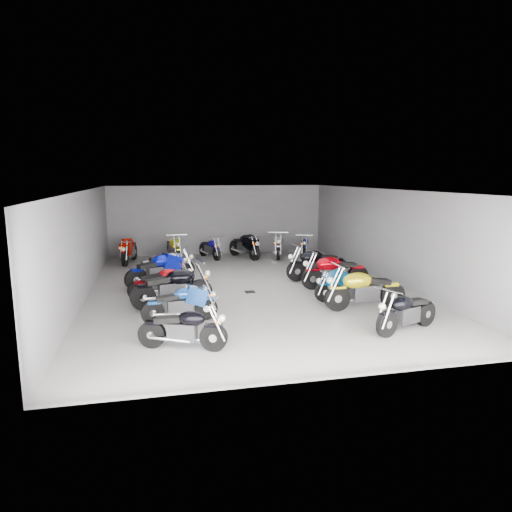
# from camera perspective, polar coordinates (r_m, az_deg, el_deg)

# --- Properties ---
(ground) EXTENTS (14.00, 14.00, 0.00)m
(ground) POSITION_cam_1_polar(r_m,az_deg,el_deg) (15.03, -1.14, -4.06)
(ground) COLOR #9E9B96
(ground) RESTS_ON ground
(wall_back) EXTENTS (10.00, 0.10, 3.20)m
(wall_back) POSITION_cam_1_polar(r_m,az_deg,el_deg) (21.59, -4.81, 4.53)
(wall_back) COLOR gray
(wall_back) RESTS_ON ground
(wall_left) EXTENTS (0.10, 14.00, 3.20)m
(wall_left) POSITION_cam_1_polar(r_m,az_deg,el_deg) (14.61, -20.78, 1.27)
(wall_left) COLOR gray
(wall_left) RESTS_ON ground
(wall_right) EXTENTS (0.10, 14.00, 3.20)m
(wall_right) POSITION_cam_1_polar(r_m,az_deg,el_deg) (16.44, 16.21, 2.44)
(wall_right) COLOR gray
(wall_right) RESTS_ON ground
(ceiling) EXTENTS (10.00, 14.00, 0.04)m
(ceiling) POSITION_cam_1_polar(r_m,az_deg,el_deg) (14.59, -1.18, 8.31)
(ceiling) COLOR black
(ceiling) RESTS_ON wall_back
(drain_grate) EXTENTS (0.32, 0.32, 0.01)m
(drain_grate) POSITION_cam_1_polar(r_m,az_deg,el_deg) (14.56, -0.75, -4.50)
(drain_grate) COLOR black
(drain_grate) RESTS_ON ground
(motorcycle_left_a) EXTENTS (1.87, 0.81, 0.86)m
(motorcycle_left_a) POSITION_cam_1_polar(r_m,az_deg,el_deg) (9.89, -9.06, -8.90)
(motorcycle_left_a) COLOR black
(motorcycle_left_a) RESTS_ON ground
(motorcycle_left_b) EXTENTS (1.94, 0.42, 0.85)m
(motorcycle_left_b) POSITION_cam_1_polar(r_m,az_deg,el_deg) (11.72, -9.39, -5.92)
(motorcycle_left_b) COLOR black
(motorcycle_left_b) RESTS_ON ground
(motorcycle_left_c) EXTENTS (2.32, 0.59, 1.03)m
(motorcycle_left_c) POSITION_cam_1_polar(r_m,az_deg,el_deg) (13.06, -10.32, -3.86)
(motorcycle_left_c) COLOR black
(motorcycle_left_c) RESTS_ON ground
(motorcycle_left_d) EXTENTS (1.99, 0.65, 0.89)m
(motorcycle_left_d) POSITION_cam_1_polar(r_m,az_deg,el_deg) (14.00, -11.63, -3.27)
(motorcycle_left_d) COLOR black
(motorcycle_left_d) RESTS_ON ground
(motorcycle_left_e) EXTENTS (2.14, 1.10, 1.01)m
(motorcycle_left_e) POSITION_cam_1_polar(r_m,az_deg,el_deg) (15.52, -12.06, -1.75)
(motorcycle_left_e) COLOR black
(motorcycle_left_e) RESTS_ON ground
(motorcycle_left_f) EXTENTS (2.03, 0.59, 0.90)m
(motorcycle_left_f) POSITION_cam_1_polar(r_m,az_deg,el_deg) (16.85, -11.04, -0.99)
(motorcycle_left_f) COLOR black
(motorcycle_left_f) RESTS_ON ground
(motorcycle_right_a) EXTENTS (1.94, 0.89, 0.90)m
(motorcycle_right_a) POSITION_cam_1_polar(r_m,az_deg,el_deg) (11.41, 18.29, -6.62)
(motorcycle_right_a) COLOR black
(motorcycle_right_a) RESTS_ON ground
(motorcycle_right_b) EXTENTS (2.34, 0.46, 1.03)m
(motorcycle_right_b) POSITION_cam_1_polar(r_m,az_deg,el_deg) (12.92, 13.38, -4.11)
(motorcycle_right_b) COLOR black
(motorcycle_right_b) RESTS_ON ground
(motorcycle_right_c) EXTENTS (1.95, 0.40, 0.86)m
(motorcycle_right_c) POSITION_cam_1_polar(r_m,az_deg,el_deg) (13.72, 11.06, -3.61)
(motorcycle_right_c) COLOR black
(motorcycle_right_c) RESTS_ON ground
(motorcycle_right_d) EXTENTS (2.33, 0.47, 1.02)m
(motorcycle_right_d) POSITION_cam_1_polar(r_m,az_deg,el_deg) (15.16, 9.77, -1.91)
(motorcycle_right_d) COLOR black
(motorcycle_right_d) RESTS_ON ground
(motorcycle_right_e) EXTENTS (2.37, 0.54, 1.04)m
(motorcycle_right_e) POSITION_cam_1_polar(r_m,az_deg,el_deg) (16.29, 7.63, -0.99)
(motorcycle_right_e) COLOR black
(motorcycle_right_e) RESTS_ON ground
(motorcycle_back_a) EXTENTS (0.60, 2.25, 0.99)m
(motorcycle_back_a) POSITION_cam_1_polar(r_m,az_deg,el_deg) (19.98, -15.60, 0.69)
(motorcycle_back_a) COLOR black
(motorcycle_back_a) RESTS_ON ground
(motorcycle_back_b) EXTENTS (0.56, 2.27, 1.00)m
(motorcycle_back_b) POSITION_cam_1_polar(r_m,az_deg,el_deg) (20.03, -10.25, 0.93)
(motorcycle_back_b) COLOR black
(motorcycle_back_b) RESTS_ON ground
(motorcycle_back_c) EXTENTS (0.78, 1.88, 0.86)m
(motorcycle_back_c) POSITION_cam_1_polar(r_m,az_deg,el_deg) (20.41, -5.76, 0.98)
(motorcycle_back_c) COLOR black
(motorcycle_back_c) RESTS_ON ground
(motorcycle_back_d) EXTENTS (1.02, 2.18, 1.01)m
(motorcycle_back_d) POSITION_cam_1_polar(r_m,az_deg,el_deg) (20.38, -1.42, 1.26)
(motorcycle_back_d) COLOR black
(motorcycle_back_d) RESTS_ON ground
(motorcycle_back_e) EXTENTS (0.75, 2.22, 1.00)m
(motorcycle_back_e) POSITION_cam_1_polar(r_m,az_deg,el_deg) (20.64, 2.81, 1.34)
(motorcycle_back_e) COLOR black
(motorcycle_back_e) RESTS_ON ground
(motorcycle_back_f) EXTENTS (0.79, 1.89, 0.86)m
(motorcycle_back_f) POSITION_cam_1_polar(r_m,az_deg,el_deg) (20.97, 6.10, 1.23)
(motorcycle_back_f) COLOR black
(motorcycle_back_f) RESTS_ON ground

